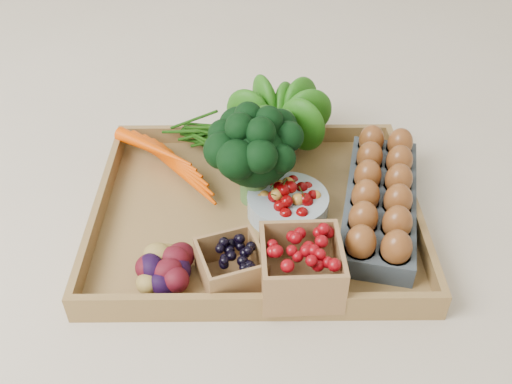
{
  "coord_description": "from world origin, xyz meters",
  "views": [
    {
      "loc": [
        -0.01,
        -0.75,
        0.68
      ],
      "look_at": [
        0.0,
        0.0,
        0.06
      ],
      "focal_mm": 40.0,
      "sensor_mm": 36.0,
      "label": 1
    }
  ],
  "objects_px": {
    "tray": "(256,215)",
    "broccoli": "(254,169)",
    "cherry_bowl": "(288,205)",
    "egg_carton": "(380,203)"
  },
  "relations": [
    {
      "from": "cherry_bowl",
      "to": "egg_carton",
      "type": "relative_size",
      "value": 0.42
    },
    {
      "from": "broccoli",
      "to": "cherry_bowl",
      "type": "bearing_deg",
      "value": -34.3
    },
    {
      "from": "tray",
      "to": "broccoli",
      "type": "relative_size",
      "value": 3.25
    },
    {
      "from": "tray",
      "to": "egg_carton",
      "type": "distance_m",
      "value": 0.22
    },
    {
      "from": "tray",
      "to": "broccoli",
      "type": "height_order",
      "value": "broccoli"
    },
    {
      "from": "tray",
      "to": "broccoli",
      "type": "bearing_deg",
      "value": 93.94
    },
    {
      "from": "broccoli",
      "to": "egg_carton",
      "type": "xyz_separation_m",
      "value": [
        0.22,
        -0.04,
        -0.05
      ]
    },
    {
      "from": "tray",
      "to": "cherry_bowl",
      "type": "distance_m",
      "value": 0.06
    },
    {
      "from": "broccoli",
      "to": "cherry_bowl",
      "type": "height_order",
      "value": "broccoli"
    },
    {
      "from": "tray",
      "to": "cherry_bowl",
      "type": "bearing_deg",
      "value": -2.56
    }
  ]
}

